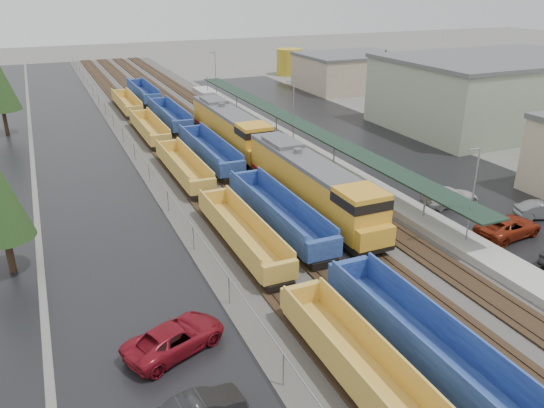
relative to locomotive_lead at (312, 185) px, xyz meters
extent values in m
cube|color=#302D2B|center=(-2.00, 29.17, -2.54)|extent=(20.00, 160.00, 0.08)
cube|color=black|center=(-8.00, 29.17, -2.42)|extent=(2.60, 160.00, 0.15)
cube|color=#473326|center=(-8.72, 29.17, -2.31)|extent=(0.08, 160.00, 0.07)
cube|color=#473326|center=(-7.28, 29.17, -2.31)|extent=(0.08, 160.00, 0.07)
cube|color=black|center=(-4.00, 29.17, -2.42)|extent=(2.60, 160.00, 0.15)
cube|color=#473326|center=(-4.72, 29.17, -2.31)|extent=(0.08, 160.00, 0.07)
cube|color=#473326|center=(-3.28, 29.17, -2.31)|extent=(0.08, 160.00, 0.07)
cube|color=black|center=(0.00, 29.17, -2.42)|extent=(2.60, 160.00, 0.15)
cube|color=#473326|center=(-0.72, 29.17, -2.31)|extent=(0.08, 160.00, 0.07)
cube|color=#473326|center=(0.72, 29.17, -2.31)|extent=(0.08, 160.00, 0.07)
cube|color=black|center=(4.00, 29.17, -2.42)|extent=(2.60, 160.00, 0.15)
cube|color=#473326|center=(3.28, 29.17, -2.31)|extent=(0.08, 160.00, 0.07)
cube|color=#473326|center=(4.72, 29.17, -2.31)|extent=(0.08, 160.00, 0.07)
cube|color=black|center=(-17.00, 29.17, -2.57)|extent=(10.00, 160.00, 0.02)
cube|color=black|center=(17.00, 19.17, -2.57)|extent=(16.00, 100.00, 0.02)
cube|color=#9E9B93|center=(7.50, 19.17, -2.23)|extent=(3.00, 80.00, 0.70)
cylinder|color=gray|center=(7.50, -5.83, -0.68)|extent=(0.16, 0.16, 2.40)
cylinder|color=gray|center=(7.50, 9.17, -0.68)|extent=(0.16, 0.16, 2.40)
cylinder|color=gray|center=(7.50, 24.17, -0.68)|extent=(0.16, 0.16, 2.40)
cylinder|color=gray|center=(7.50, 39.17, -0.68)|extent=(0.16, 0.16, 2.40)
cylinder|color=gray|center=(7.50, 54.17, -0.68)|extent=(0.16, 0.16, 2.40)
cube|color=black|center=(7.50, 19.17, 0.62)|extent=(2.60, 65.00, 0.15)
cylinder|color=gray|center=(7.50, -10.83, 1.42)|extent=(0.12, 0.12, 8.00)
cube|color=gray|center=(7.00, -10.83, 5.32)|extent=(1.00, 0.15, 0.12)
cylinder|color=gray|center=(7.50, 19.17, 1.42)|extent=(0.12, 0.12, 8.00)
cube|color=gray|center=(7.00, 19.17, 5.32)|extent=(1.00, 0.15, 0.12)
cylinder|color=gray|center=(7.50, 49.17, 1.42)|extent=(0.12, 0.12, 8.00)
cube|color=gray|center=(7.00, 49.17, 5.32)|extent=(1.00, 0.15, 0.12)
cylinder|color=gray|center=(-11.50, -18.83, -1.58)|extent=(0.08, 0.08, 2.00)
cylinder|color=gray|center=(-11.50, -10.83, -1.58)|extent=(0.08, 0.08, 2.00)
cylinder|color=gray|center=(-11.50, -2.83, -1.58)|extent=(0.08, 0.08, 2.00)
cylinder|color=gray|center=(-11.50, 5.17, -1.58)|extent=(0.08, 0.08, 2.00)
cylinder|color=gray|center=(-11.50, 13.17, -1.58)|extent=(0.08, 0.08, 2.00)
cylinder|color=gray|center=(-11.50, 21.17, -1.58)|extent=(0.08, 0.08, 2.00)
cylinder|color=gray|center=(-11.50, 29.17, -1.58)|extent=(0.08, 0.08, 2.00)
cylinder|color=gray|center=(-11.50, 37.17, -1.58)|extent=(0.08, 0.08, 2.00)
cylinder|color=gray|center=(-11.50, 45.17, -1.58)|extent=(0.08, 0.08, 2.00)
cylinder|color=gray|center=(-11.50, 53.17, -1.58)|extent=(0.08, 0.08, 2.00)
cylinder|color=gray|center=(-11.50, 61.17, -1.58)|extent=(0.08, 0.08, 2.00)
cylinder|color=gray|center=(-11.50, 69.17, -1.58)|extent=(0.08, 0.08, 2.00)
cylinder|color=gray|center=(-11.50, 77.17, -1.58)|extent=(0.08, 0.08, 2.00)
cylinder|color=gray|center=(-11.50, 85.17, -1.58)|extent=(0.08, 0.08, 2.00)
cylinder|color=gray|center=(-11.50, 93.17, -1.58)|extent=(0.08, 0.08, 2.00)
cylinder|color=gray|center=(-11.50, 101.17, -1.58)|extent=(0.08, 0.08, 2.00)
cube|color=gray|center=(-11.50, 29.17, -0.58)|extent=(0.05, 160.00, 0.05)
cube|color=gray|center=(38.00, 17.17, 1.92)|extent=(30.00, 20.00, 9.00)
cube|color=#59595B|center=(38.00, 17.17, 6.67)|extent=(30.60, 20.40, 0.50)
cube|color=gray|center=(34.00, 49.17, 0.42)|extent=(18.00, 14.00, 6.00)
cube|color=#59595B|center=(34.00, 49.17, 3.67)|extent=(18.36, 14.28, 0.50)
ellipsoid|color=#465542|center=(38.00, 179.17, -2.58)|extent=(196.00, 140.00, 25.20)
ellipsoid|color=#465542|center=(108.00, 189.17, -2.58)|extent=(168.00, 120.00, 21.60)
cylinder|color=#332316|center=(-24.00, -0.83, -1.23)|extent=(0.50, 0.50, 2.70)
cylinder|color=#332316|center=(-25.00, 39.17, -0.93)|extent=(0.50, 0.50, 3.30)
cylinder|color=#332316|center=(26.00, 27.17, -1.08)|extent=(0.50, 0.50, 3.00)
cone|color=#1A3213|center=(26.00, 27.17, 3.92)|extent=(4.40, 4.40, 7.00)
cube|color=black|center=(0.00, 0.76, -1.69)|extent=(3.22, 21.45, 0.43)
cube|color=#C4811C|center=(0.00, 1.83, 0.14)|extent=(3.00, 17.16, 3.22)
cube|color=#C4811C|center=(0.00, -7.60, 0.35)|extent=(3.22, 3.43, 3.65)
cube|color=black|center=(0.00, -7.60, 1.42)|extent=(3.27, 3.49, 0.75)
cube|color=#C4811C|center=(0.00, -9.53, -0.72)|extent=(3.00, 1.07, 1.50)
cube|color=#59595B|center=(0.00, 1.83, 1.85)|extent=(3.06, 17.16, 0.38)
cube|color=maroon|center=(-1.52, 1.83, -1.15)|extent=(0.04, 17.16, 0.38)
cube|color=maroon|center=(1.52, 1.83, -1.15)|extent=(0.04, 17.16, 0.38)
cube|color=black|center=(0.00, 0.76, -2.12)|extent=(2.36, 6.44, 0.64)
cube|color=black|center=(0.00, -6.75, -2.01)|extent=(2.57, 4.29, 0.54)
cube|color=black|center=(0.00, 8.27, -2.01)|extent=(2.57, 4.29, 0.54)
cylinder|color=#59595B|center=(0.00, 2.91, 2.17)|extent=(0.75, 0.75, 0.54)
cube|color=#59595B|center=(0.00, 6.12, 2.12)|extent=(2.57, 4.29, 0.54)
cube|color=black|center=(0.00, 21.76, -1.69)|extent=(3.22, 21.45, 0.43)
cube|color=#C4811C|center=(0.00, 22.83, 0.14)|extent=(3.00, 17.16, 3.22)
cube|color=#C4811C|center=(0.00, 13.40, 0.35)|extent=(3.22, 3.43, 3.65)
cube|color=black|center=(0.00, 13.40, 1.42)|extent=(3.27, 3.49, 0.75)
cube|color=#C4811C|center=(0.00, 11.47, -0.72)|extent=(3.00, 1.07, 1.50)
cube|color=#59595B|center=(0.00, 22.83, 1.85)|extent=(3.06, 17.16, 0.38)
cube|color=maroon|center=(-1.52, 22.83, -1.15)|extent=(0.04, 17.16, 0.38)
cube|color=maroon|center=(1.52, 22.83, -1.15)|extent=(0.04, 17.16, 0.38)
cube|color=black|center=(0.00, 21.76, -2.12)|extent=(2.36, 6.44, 0.64)
cube|color=black|center=(0.00, 14.25, -2.01)|extent=(2.57, 4.29, 0.54)
cube|color=black|center=(0.00, 29.27, -2.01)|extent=(2.57, 4.29, 0.54)
cylinder|color=#59595B|center=(0.00, 23.91, 2.17)|extent=(0.75, 0.75, 0.54)
cube|color=#59595B|center=(0.00, 27.12, 2.12)|extent=(2.57, 4.29, 0.54)
cube|color=gold|center=(-8.00, -20.70, -1.75)|extent=(2.50, 13.52, 0.24)
cube|color=gold|center=(-9.20, -20.70, -0.89)|extent=(0.14, 13.52, 1.73)
cube|color=gold|center=(-6.80, -20.70, -0.89)|extent=(0.14, 13.52, 1.73)
cube|color=gold|center=(-8.00, -13.75, -1.08)|extent=(2.50, 0.48, 1.34)
cube|color=black|center=(-8.00, -14.42, -2.04)|extent=(1.92, 2.11, 0.48)
cube|color=gold|center=(-8.00, -3.82, -1.75)|extent=(2.50, 13.52, 0.24)
cube|color=gold|center=(-9.20, -3.82, -0.89)|extent=(0.14, 13.52, 1.73)
cube|color=gold|center=(-6.80, -3.82, -0.89)|extent=(0.14, 13.52, 1.73)
cube|color=gold|center=(-8.00, -10.77, -1.08)|extent=(2.50, 0.48, 1.34)
cube|color=gold|center=(-8.00, 3.13, -1.08)|extent=(2.50, 0.48, 1.34)
cube|color=black|center=(-8.00, -10.10, -2.04)|extent=(1.92, 2.11, 0.48)
cube|color=black|center=(-8.00, 2.46, -2.04)|extent=(1.92, 2.11, 0.48)
cube|color=gold|center=(-8.00, 13.06, -1.75)|extent=(2.50, 13.52, 0.24)
cube|color=gold|center=(-9.20, 13.06, -0.89)|extent=(0.14, 13.52, 1.73)
cube|color=gold|center=(-6.80, 13.06, -0.89)|extent=(0.14, 13.52, 1.73)
cube|color=gold|center=(-8.00, 6.11, -1.08)|extent=(2.50, 0.48, 1.34)
cube|color=gold|center=(-8.00, 20.01, -1.08)|extent=(2.50, 0.48, 1.34)
cube|color=black|center=(-8.00, 6.78, -2.04)|extent=(1.92, 2.11, 0.48)
cube|color=black|center=(-8.00, 19.34, -2.04)|extent=(1.92, 2.11, 0.48)
cube|color=gold|center=(-8.00, 29.94, -1.75)|extent=(2.50, 13.52, 0.24)
cube|color=gold|center=(-9.20, 29.94, -0.89)|extent=(0.14, 13.52, 1.73)
cube|color=gold|center=(-6.80, 29.94, -0.89)|extent=(0.14, 13.52, 1.73)
cube|color=gold|center=(-8.00, 22.98, -1.08)|extent=(2.50, 0.48, 1.34)
cube|color=gold|center=(-8.00, 36.89, -1.08)|extent=(2.50, 0.48, 1.34)
cube|color=black|center=(-8.00, 23.66, -2.04)|extent=(1.92, 2.11, 0.48)
cube|color=black|center=(-8.00, 36.21, -2.04)|extent=(1.92, 2.11, 0.48)
cube|color=gold|center=(-8.00, 46.81, -1.75)|extent=(2.50, 13.52, 0.24)
cube|color=gold|center=(-9.20, 46.81, -0.89)|extent=(0.14, 13.52, 1.73)
cube|color=gold|center=(-6.80, 46.81, -0.89)|extent=(0.14, 13.52, 1.73)
cube|color=gold|center=(-8.00, 39.86, -1.08)|extent=(2.50, 0.48, 1.34)
cube|color=gold|center=(-8.00, 53.76, -1.08)|extent=(2.50, 0.48, 1.34)
cube|color=black|center=(-8.00, 40.53, -2.04)|extent=(1.92, 2.11, 0.48)
cube|color=black|center=(-8.00, 53.09, -2.04)|extent=(1.92, 2.11, 0.48)
cube|color=navy|center=(-4.00, -20.33, -1.69)|extent=(2.76, 14.94, 0.27)
cube|color=navy|center=(-5.33, -20.33, -0.74)|extent=(0.16, 14.94, 1.91)
cube|color=navy|center=(-2.67, -20.33, -0.74)|extent=(0.16, 14.94, 1.91)
cube|color=navy|center=(-4.00, -12.65, -0.95)|extent=(2.76, 0.53, 1.49)
cube|color=black|center=(-4.00, -13.39, -2.01)|extent=(2.12, 2.34, 0.53)
cube|color=navy|center=(-4.00, -1.67, -1.69)|extent=(2.76, 14.94, 0.27)
cube|color=navy|center=(-5.33, -1.67, -0.74)|extent=(0.16, 14.94, 1.91)
cube|color=navy|center=(-2.67, -1.67, -0.74)|extent=(0.16, 14.94, 1.91)
cube|color=navy|center=(-4.00, -9.35, -0.95)|extent=(2.76, 0.53, 1.49)
cube|color=navy|center=(-4.00, 6.02, -0.95)|extent=(2.76, 0.53, 1.49)
cube|color=black|center=(-4.00, -8.61, -2.01)|extent=(2.12, 2.34, 0.53)
cube|color=black|center=(-4.00, 5.27, -2.01)|extent=(2.12, 2.34, 0.53)
cube|color=navy|center=(-4.00, 17.00, -1.69)|extent=(2.76, 14.94, 0.27)
cube|color=navy|center=(-5.33, 17.00, -0.74)|extent=(0.16, 14.94, 1.91)
cube|color=navy|center=(-2.67, 17.00, -0.74)|extent=(0.16, 14.94, 1.91)
cube|color=navy|center=(-4.00, 9.31, -0.95)|extent=(2.76, 0.53, 1.49)
cube|color=navy|center=(-4.00, 24.68, -0.95)|extent=(2.76, 0.53, 1.49)
cube|color=black|center=(-4.00, 10.05, -2.01)|extent=(2.12, 2.34, 0.53)
cube|color=black|center=(-4.00, 23.94, -2.01)|extent=(2.12, 2.34, 0.53)
cube|color=navy|center=(-4.00, 35.66, -1.69)|extent=(2.76, 14.94, 0.27)
cube|color=navy|center=(-5.33, 35.66, -0.74)|extent=(0.16, 14.94, 1.91)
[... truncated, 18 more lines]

